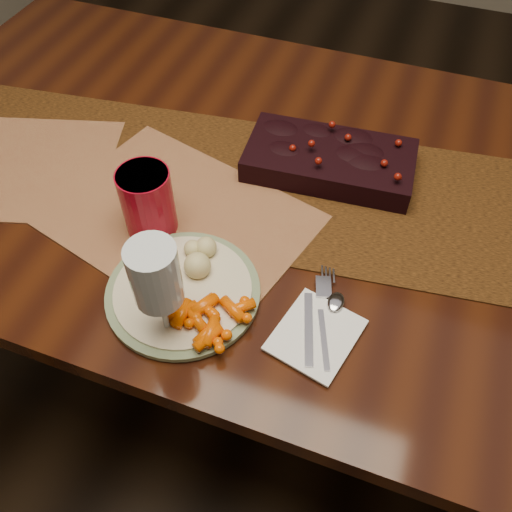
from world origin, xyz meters
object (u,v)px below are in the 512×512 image
(centerpiece, at_px, (330,157))
(dinner_plate, at_px, (183,291))
(mashed_potatoes, at_px, (199,252))
(dining_table, at_px, (275,288))
(placemat_main, at_px, (178,219))
(wine_glass, at_px, (160,295))
(napkin, at_px, (316,335))
(red_cup, at_px, (148,202))
(baby_carrots, at_px, (209,314))
(turkey_shreds, at_px, (161,293))

(centerpiece, distance_m, dinner_plate, 0.41)
(mashed_potatoes, bearing_deg, centerpiece, 66.06)
(dining_table, distance_m, placemat_main, 0.44)
(mashed_potatoes, bearing_deg, wine_glass, -88.43)
(dining_table, bearing_deg, napkin, -62.55)
(centerpiece, distance_m, mashed_potatoes, 0.35)
(centerpiece, relative_size, wine_glass, 1.63)
(mashed_potatoes, relative_size, red_cup, 0.68)
(dining_table, xyz_separation_m, dinner_plate, (-0.06, -0.32, 0.39))
(napkin, bearing_deg, placemat_main, 166.91)
(dining_table, xyz_separation_m, wine_glass, (-0.05, -0.40, 0.48))
(placemat_main, xyz_separation_m, red_cup, (-0.03, -0.03, 0.07))
(placemat_main, xyz_separation_m, baby_carrots, (0.15, -0.19, 0.03))
(dinner_plate, relative_size, mashed_potatoes, 2.98)
(centerpiece, bearing_deg, placemat_main, -135.16)
(baby_carrots, distance_m, mashed_potatoes, 0.12)
(red_cup, bearing_deg, dining_table, 49.58)
(baby_carrots, distance_m, red_cup, 0.24)
(turkey_shreds, relative_size, napkin, 0.47)
(turkey_shreds, xyz_separation_m, napkin, (0.25, 0.02, -0.02))
(dinner_plate, bearing_deg, baby_carrots, -30.18)
(centerpiece, height_order, red_cup, red_cup)
(centerpiece, xyz_separation_m, turkey_shreds, (-0.17, -0.40, -0.01))
(dining_table, relative_size, baby_carrots, 15.70)
(placemat_main, bearing_deg, napkin, -10.92)
(dinner_plate, xyz_separation_m, turkey_shreds, (-0.03, -0.02, 0.02))
(turkey_shreds, height_order, red_cup, red_cup)
(baby_carrots, height_order, wine_glass, wine_glass)
(baby_carrots, bearing_deg, red_cup, 139.38)
(dinner_plate, xyz_separation_m, baby_carrots, (0.06, -0.04, 0.02))
(napkin, height_order, red_cup, red_cup)
(dining_table, relative_size, dinner_plate, 7.03)
(baby_carrots, relative_size, red_cup, 0.90)
(red_cup, bearing_deg, napkin, -19.00)
(mashed_potatoes, bearing_deg, dining_table, 78.02)
(napkin, xyz_separation_m, wine_glass, (-0.22, -0.07, 0.09))
(turkey_shreds, bearing_deg, wine_glass, -55.43)
(placemat_main, distance_m, napkin, 0.35)
(placemat_main, bearing_deg, dining_table, 65.59)
(turkey_shreds, xyz_separation_m, wine_glass, (0.03, -0.05, 0.07))
(mashed_potatoes, xyz_separation_m, turkey_shreds, (-0.03, -0.09, -0.02))
(dining_table, relative_size, placemat_main, 3.86)
(centerpiece, height_order, placemat_main, centerpiece)
(centerpiece, relative_size, placemat_main, 0.70)
(dinner_plate, bearing_deg, placemat_main, 118.80)
(placemat_main, distance_m, red_cup, 0.08)
(dining_table, relative_size, napkin, 13.27)
(baby_carrots, relative_size, turkey_shreds, 1.81)
(centerpiece, distance_m, turkey_shreds, 0.44)
(napkin, bearing_deg, wine_glass, -149.13)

